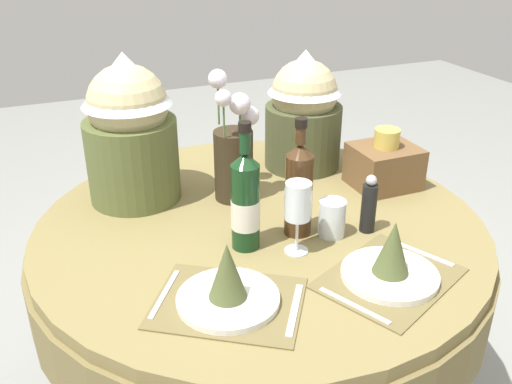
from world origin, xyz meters
The scene contains 12 objects.
dining_table centered at (0.00, 0.00, 0.60)m, with size 1.34×1.34×0.74m.
place_setting_left centered at (-0.22, -0.33, 0.79)m, with size 0.43×0.40×0.16m.
place_setting_right centered at (0.18, -0.39, 0.79)m, with size 0.42×0.38×0.16m.
flower_vase centered at (-0.01, 0.18, 0.89)m, with size 0.15×0.17×0.40m.
wine_bottle_left centered at (0.07, -0.10, 0.87)m, with size 0.08×0.08×0.34m.
wine_bottle_centre centered at (-0.09, -0.11, 0.87)m, with size 0.08×0.08×0.35m.
wine_glass_right centered at (0.02, -0.19, 0.88)m, with size 0.07×0.07×0.20m.
tumbler_mid centered at (0.15, -0.15, 0.79)m, with size 0.08×0.08×0.11m, color silver.
pepper_mill centered at (0.26, -0.17, 0.82)m, with size 0.04×0.04×0.17m.
gift_tub_back_left centered at (-0.30, 0.30, 0.98)m, with size 0.28×0.28×0.46m.
gift_tub_back_right centered at (0.30, 0.32, 0.96)m, with size 0.27×0.27×0.41m.
woven_basket_side_right centered at (0.47, 0.07, 0.81)m, with size 0.20×0.18×0.20m.
Camera 1 is at (-0.57, -1.34, 1.55)m, focal length 39.74 mm.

